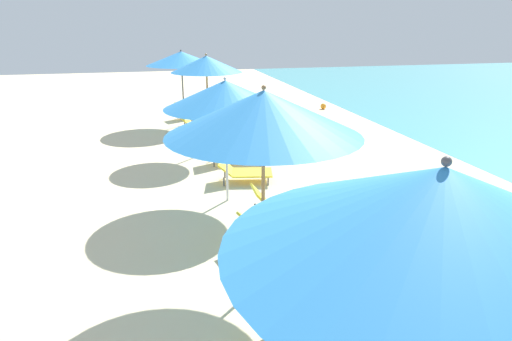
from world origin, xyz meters
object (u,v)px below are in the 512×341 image
Objects in this scene: lounger_farthest_shoreside at (195,111)px; lounger_sixth_shoreside at (229,130)px; umbrella_third at (439,211)px; lounger_farthest_inland at (199,123)px; lounger_sixth_inland at (236,151)px; beach_ball at (323,106)px; umbrella_farthest at (181,58)px; lounger_fifth_inland at (287,203)px; lounger_fifth_shoreside at (244,171)px; umbrella_sixth at (206,64)px; umbrella_fourth at (264,113)px; lounger_fourth_inland at (324,315)px; umbrella_fifth at (225,94)px; lounger_fourth_shoreside at (286,227)px.

lounger_sixth_shoreside is at bearing -93.54° from lounger_farthest_shoreside.
umbrella_third reaches higher than lounger_farthest_inland.
lounger_sixth_inland is 8.34m from beach_ball.
umbrella_farthest is at bearing 125.40° from lounger_sixth_shoreside.
lounger_farthest_shoreside is at bearing 97.33° from lounger_sixth_inland.
lounger_sixth_shoreside reaches higher than lounger_fifth_inland.
lounger_fifth_shoreside is at bearing -76.44° from lounger_farthest_inland.
lounger_sixth_shoreside is 1.05× the size of lounger_sixth_inland.
umbrella_sixth reaches higher than beach_ball.
lounger_farthest_shoreside is at bearing 97.24° from lounger_farthest_inland.
umbrella_fourth is (-0.17, 3.39, -0.08)m from umbrella_third.
umbrella_sixth is at bearing 101.93° from lounger_fifth_inland.
umbrella_fourth is 6.15m from lounger_sixth_inland.
lounger_farthest_shoreside is (-0.47, 6.00, -0.03)m from lounger_sixth_inland.
lounger_sixth_shoreside is 1.09× the size of lounger_farthest_inland.
lounger_fourth_inland is at bearing -71.14° from umbrella_fourth.
umbrella_farthest is (-0.28, 7.46, 0.12)m from umbrella_fifth.
lounger_sixth_shoreside is at bearing 79.30° from umbrella_fifth.
lounger_fifth_shoreside is 0.49× the size of umbrella_sixth.
lounger_fourth_shoreside reaches higher than lounger_fourth_inland.
umbrella_fifth is 10.58× the size of beach_ball.
lounger_sixth_inland is at bearing 76.62° from lounger_fourth_shoreside.
umbrella_fifth is at bearing -107.25° from lounger_fifth_shoreside.
umbrella_fifth is at bearing -102.37° from lounger_sixth_inland.
lounger_sixth_inland is (0.57, -1.17, -2.15)m from umbrella_sixth.
beach_ball is (5.16, 11.29, -0.20)m from lounger_fourth_shoreside.
beach_ball is at bearing 64.75° from umbrella_fourth.
umbrella_fourth is 2.48m from lounger_fourth_shoreside.
lounger_farthest_inland is (-0.78, 7.67, -0.06)m from lounger_fifth_inland.
umbrella_fourth reaches higher than lounger_fourth_inland.
umbrella_farthest reaches higher than lounger_fifth_shoreside.
lounger_fourth_shoreside is 0.64× the size of umbrella_farthest.
umbrella_sixth is at bearing -81.63° from lounger_farthest_inland.
lounger_farthest_inland is at bearing 126.17° from lounger_sixth_shoreside.
lounger_farthest_inland is at bearing 88.84° from umbrella_fourth.
lounger_fourth_shoreside is at bearing -77.56° from lounger_fifth_shoreside.
lounger_sixth_inland is (0.08, 4.68, 0.01)m from lounger_fourth_shoreside.
umbrella_sixth is 3.52m from lounger_farthest_inland.
lounger_farthest_inland is (0.15, 6.46, -1.95)m from umbrella_fifth.
umbrella_fourth is 11.68× the size of beach_ball.
lounger_fifth_inland is at bearing -83.47° from lounger_sixth_inland.
umbrella_fourth is 2.12× the size of lounger_fourth_inland.
lounger_fifth_shoreside is at bearing -122.63° from beach_ball.
beach_ball is (5.65, 5.44, -2.36)m from umbrella_sixth.
umbrella_sixth is (-0.82, 4.92, 2.14)m from lounger_fifth_inland.
lounger_fourth_shoreside is at bearing 88.08° from lounger_fourth_inland.
lounger_fifth_inland is (0.80, 5.35, -2.22)m from umbrella_third.
umbrella_fourth reaches higher than lounger_farthest_shoreside.
umbrella_fifth is (-0.13, 6.56, -0.33)m from umbrella_third.
lounger_fourth_shoreside reaches higher than lounger_farthest_inland.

